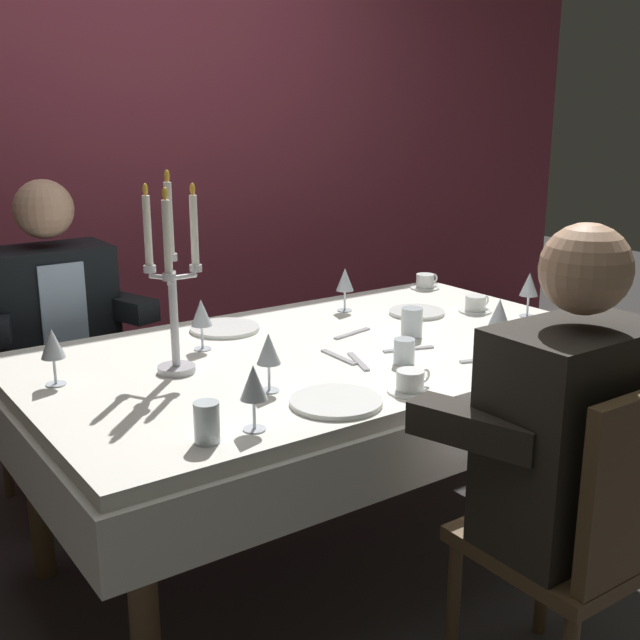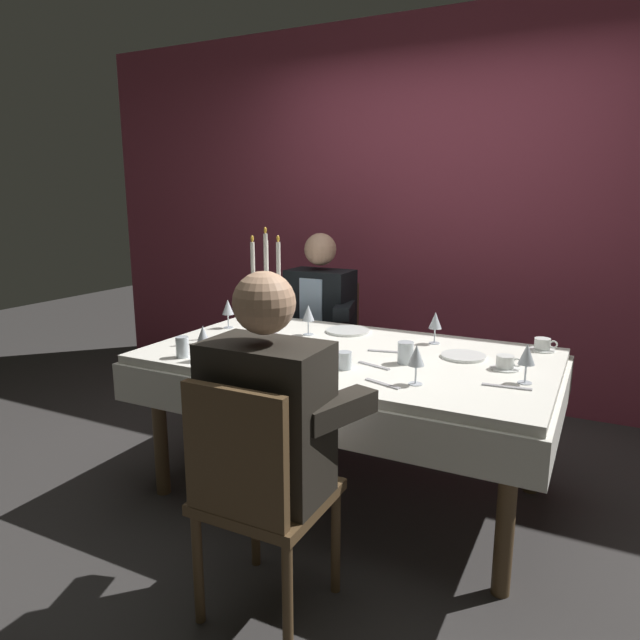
{
  "view_description": "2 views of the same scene",
  "coord_description": "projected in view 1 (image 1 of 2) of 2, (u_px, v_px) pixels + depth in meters",
  "views": [
    {
      "loc": [
        -1.41,
        -1.97,
        1.5
      ],
      "look_at": [
        -0.04,
        -0.02,
        0.84
      ],
      "focal_mm": 44.57,
      "sensor_mm": 36.0,
      "label": 1
    },
    {
      "loc": [
        1.08,
        -2.43,
        1.48
      ],
      "look_at": [
        -0.13,
        -0.05,
        0.89
      ],
      "focal_mm": 32.01,
      "sensor_mm": 36.0,
      "label": 2
    }
  ],
  "objects": [
    {
      "name": "wine_glass_0",
      "position": [
        499.0,
        314.0,
        2.49
      ],
      "size": [
        0.07,
        0.07,
        0.16
      ],
      "color": "silver",
      "rests_on": "dining_table"
    },
    {
      "name": "knife_3",
      "position": [
        536.0,
        323.0,
        2.81
      ],
      "size": [
        0.19,
        0.04,
        0.01
      ],
      "primitive_type": "cube",
      "rotation": [
        0.0,
        0.0,
        0.09
      ],
      "color": "#B7B7BC",
      "rests_on": "dining_table"
    },
    {
      "name": "wine_glass_6",
      "position": [
        529.0,
        285.0,
        2.88
      ],
      "size": [
        0.07,
        0.07,
        0.16
      ],
      "color": "silver",
      "rests_on": "dining_table"
    },
    {
      "name": "seated_diner_0",
      "position": [
        53.0,
        318.0,
        2.9
      ],
      "size": [
        0.63,
        0.48,
        1.24
      ],
      "color": "brown",
      "rests_on": "ground_plane"
    },
    {
      "name": "dinner_plate_1",
      "position": [
        225.0,
        328.0,
        2.73
      ],
      "size": [
        0.24,
        0.24,
        0.01
      ],
      "primitive_type": "cylinder",
      "color": "white",
      "rests_on": "dining_table"
    },
    {
      "name": "candelabra",
      "position": [
        172.0,
        285.0,
        2.24
      ],
      "size": [
        0.15,
        0.17,
        0.58
      ],
      "color": "silver",
      "rests_on": "dining_table"
    },
    {
      "name": "coffee_cup_0",
      "position": [
        425.0,
        282.0,
        3.34
      ],
      "size": [
        0.13,
        0.12,
        0.06
      ],
      "color": "white",
      "rests_on": "dining_table"
    },
    {
      "name": "fork_1",
      "position": [
        339.0,
        357.0,
        2.43
      ],
      "size": [
        0.02,
        0.17,
        0.01
      ],
      "primitive_type": "cube",
      "rotation": [
        0.0,
        0.0,
        1.55
      ],
      "color": "#B7B7BC",
      "rests_on": "dining_table"
    },
    {
      "name": "seated_diner_1",
      "position": [
        573.0,
        434.0,
        1.89
      ],
      "size": [
        0.63,
        0.48,
        1.24
      ],
      "color": "brown",
      "rests_on": "ground_plane"
    },
    {
      "name": "water_tumbler_0",
      "position": [
        404.0,
        351.0,
        2.37
      ],
      "size": [
        0.06,
        0.06,
        0.08
      ],
      "primitive_type": "cylinder",
      "color": "silver",
      "rests_on": "dining_table"
    },
    {
      "name": "dinner_plate_0",
      "position": [
        417.0,
        312.0,
        2.94
      ],
      "size": [
        0.21,
        0.21,
        0.01
      ],
      "primitive_type": "cylinder",
      "color": "white",
      "rests_on": "dining_table"
    },
    {
      "name": "wine_glass_2",
      "position": [
        345.0,
        281.0,
        2.96
      ],
      "size": [
        0.07,
        0.07,
        0.16
      ],
      "color": "silver",
      "rests_on": "dining_table"
    },
    {
      "name": "fork_0",
      "position": [
        358.0,
        361.0,
        2.39
      ],
      "size": [
        0.07,
        0.17,
        0.01
      ],
      "primitive_type": "cube",
      "rotation": [
        0.0,
        0.0,
        1.22
      ],
      "color": "#B7B7BC",
      "rests_on": "dining_table"
    },
    {
      "name": "fork_4",
      "position": [
        486.0,
        360.0,
        2.41
      ],
      "size": [
        0.17,
        0.07,
        0.01
      ],
      "primitive_type": "cube",
      "rotation": [
        0.0,
        0.0,
        -0.33
      ],
      "color": "#B7B7BC",
      "rests_on": "dining_table"
    },
    {
      "name": "spoon_5",
      "position": [
        408.0,
        349.0,
        2.51
      ],
      "size": [
        0.17,
        0.07,
        0.01
      ],
      "primitive_type": "cube",
      "rotation": [
        0.0,
        0.0,
        -0.3
      ],
      "color": "#B7B7BC",
      "rests_on": "dining_table"
    },
    {
      "name": "fork_2",
      "position": [
        352.0,
        333.0,
        2.68
      ],
      "size": [
        0.17,
        0.05,
        0.01
      ],
      "primitive_type": "cube",
      "rotation": [
        0.0,
        0.0,
        0.21
      ],
      "color": "#B7B7BC",
      "rests_on": "dining_table"
    },
    {
      "name": "water_tumbler_1",
      "position": [
        207.0,
        422.0,
        1.82
      ],
      "size": [
        0.06,
        0.06,
        0.1
      ],
      "primitive_type": "cylinder",
      "color": "silver",
      "rests_on": "dining_table"
    },
    {
      "name": "coffee_cup_1",
      "position": [
        411.0,
        382.0,
        2.14
      ],
      "size": [
        0.13,
        0.12,
        0.06
      ],
      "color": "white",
      "rests_on": "dining_table"
    },
    {
      "name": "back_wall",
      "position": [
        120.0,
        135.0,
        3.69
      ],
      "size": [
        6.0,
        0.12,
        2.7
      ],
      "primitive_type": "cube",
      "color": "#8F3749",
      "rests_on": "ground_plane"
    },
    {
      "name": "dinner_plate_2",
      "position": [
        336.0,
        401.0,
        2.06
      ],
      "size": [
        0.24,
        0.24,
        0.01
      ],
      "primitive_type": "cylinder",
      "color": "white",
      "rests_on": "dining_table"
    },
    {
      "name": "wine_glass_4",
      "position": [
        253.0,
        385.0,
        1.87
      ],
      "size": [
        0.07,
        0.07,
        0.16
      ],
      "color": "silver",
      "rests_on": "dining_table"
    },
    {
      "name": "wine_glass_1",
      "position": [
        269.0,
        350.0,
        2.12
      ],
      "size": [
        0.07,
        0.07,
        0.16
      ],
      "color": "silver",
      "rests_on": "dining_table"
    },
    {
      "name": "wine_glass_5",
      "position": [
        52.0,
        345.0,
        2.17
      ],
      "size": [
        0.07,
        0.07,
        0.16
      ],
      "color": "silver",
      "rests_on": "dining_table"
    },
    {
      "name": "ground_plane",
      "position": [
        327.0,
        553.0,
        2.73
      ],
      "size": [
        12.0,
        12.0,
        0.0
      ],
      "primitive_type": "plane",
      "color": "#353231"
    },
    {
      "name": "wine_glass_3",
      "position": [
        201.0,
        315.0,
        2.49
      ],
      "size": [
        0.07,
        0.07,
        0.16
      ],
      "color": "silver",
      "rests_on": "dining_table"
    },
    {
      "name": "dining_table",
      "position": [
        327.0,
        383.0,
        2.57
      ],
      "size": [
        1.94,
        1.14,
        0.74
      ],
      "color": "white",
      "rests_on": "ground_plane"
    },
    {
      "name": "water_tumbler_2",
      "position": [
        412.0,
        322.0,
        2.65
      ],
      "size": [
        0.07,
        0.07,
        0.1
      ],
      "primitive_type": "cylinder",
      "color": "silver",
      "rests_on": "dining_table"
    },
    {
      "name": "coffee_cup_2",
      "position": [
        476.0,
        305.0,
        2.97
      ],
      "size": [
        0.13,
        0.12,
        0.06
      ],
      "color": "white",
      "rests_on": "dining_table"
    }
  ]
}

